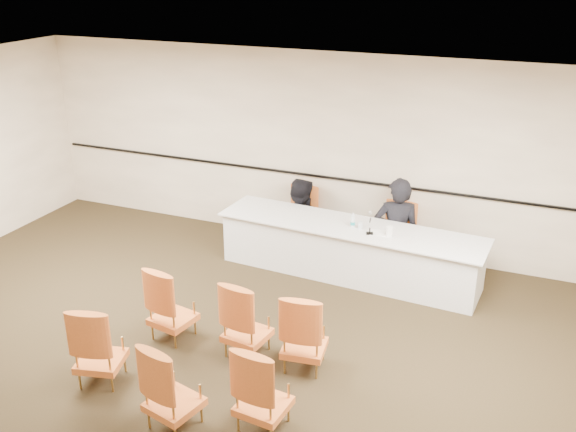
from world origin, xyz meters
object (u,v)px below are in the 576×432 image
object	(u,v)px
coffee_cup	(389,232)
aud_chair_back_right	(263,386)
water_bottle	(353,220)
panel_table	(349,250)
aud_chair_front_right	(304,330)
aud_chair_front_left	(172,302)
aud_chair_front_mid	(247,318)
panelist_second	(299,230)
aud_chair_back_left	(99,343)
panelist_main	(396,237)
aud_chair_back_mid	(173,385)
panelist_second_chair	(299,218)
drinking_glass	(360,226)
panelist_main_chair	(396,236)
microphone	(370,224)

from	to	relation	value
coffee_cup	aud_chair_back_right	distance (m)	3.29
water_bottle	aud_chair_back_right	size ratio (longest dim) A/B	0.22
panel_table	aud_chair_front_right	distance (m)	2.33
aud_chair_front_left	aud_chair_front_mid	size ratio (longest dim) A/B	1.00
aud_chair_front_right	aud_chair_back_right	xyz separation A→B (m)	(-0.01, -1.07, 0.00)
panel_table	panelist_second	xyz separation A→B (m)	(-1.01, 0.63, -0.11)
aud_chair_back_right	coffee_cup	bearing A→B (deg)	88.47
aud_chair_front_left	aud_chair_back_left	xyz separation A→B (m)	(-0.26, -1.03, 0.00)
panelist_main	panelist_second	distance (m)	1.58
panelist_main	aud_chair_back_mid	distance (m)	4.39
aud_chair_front_left	aud_chair_back_mid	size ratio (longest dim) A/B	1.00
panelist_second_chair	aud_chair_front_mid	world-z (taller)	same
panelist_second	panelist_second_chair	distance (m)	0.20
aud_chair_front_right	aud_chair_back_right	world-z (taller)	same
drinking_glass	aud_chair_back_left	bearing A→B (deg)	-119.23
panelist_second_chair	aud_chair_back_mid	bearing A→B (deg)	-81.01
panelist_second	drinking_glass	world-z (taller)	panelist_second
water_bottle	aud_chair_back_mid	distance (m)	3.75
panelist_second_chair	panelist_main_chair	bearing A→B (deg)	-0.00
panelist_main_chair	aud_chair_front_mid	bearing A→B (deg)	-106.24
panelist_main_chair	water_bottle	xyz separation A→B (m)	(-0.50, -0.56, 0.39)
drinking_glass	aud_chair_front_left	bearing A→B (deg)	-124.88
drinking_glass	aud_chair_front_left	distance (m)	2.84
aud_chair_front_left	aud_chair_back_mid	world-z (taller)	same
panel_table	panelist_main_chair	size ratio (longest dim) A/B	4.01
water_bottle	aud_chair_front_left	xyz separation A→B (m)	(-1.50, -2.33, -0.39)
drinking_glass	aud_chair_back_mid	size ratio (longest dim) A/B	0.11
panelist_second	aud_chair_front_mid	distance (m)	3.01
aud_chair_front_mid	aud_chair_back_left	xyz separation A→B (m)	(-1.23, -1.06, 0.00)
coffee_cup	aud_chair_front_mid	distance (m)	2.46
panelist_second_chair	water_bottle	distance (m)	1.31
coffee_cup	aud_chair_front_right	xyz separation A→B (m)	(-0.38, -2.18, -0.36)
aud_chair_front_left	aud_chair_back_right	world-z (taller)	same
aud_chair_back_right	aud_chair_front_mid	bearing A→B (deg)	128.27
panelist_main_chair	drinking_glass	xyz separation A→B (m)	(-0.39, -0.58, 0.34)
panelist_second_chair	coffee_cup	distance (m)	1.82
aud_chair_back_left	aud_chair_back_right	size ratio (longest dim) A/B	1.00
panelist_second	aud_chair_back_right	size ratio (longest dim) A/B	1.79
water_bottle	drinking_glass	bearing A→B (deg)	-6.72
microphone	aud_chair_front_right	xyz separation A→B (m)	(-0.11, -2.15, -0.43)
drinking_glass	aud_chair_back_right	size ratio (longest dim) A/B	0.11
panelist_second_chair	aud_chair_front_left	xyz separation A→B (m)	(-0.44, -2.99, 0.00)
drinking_glass	aud_chair_back_left	size ratio (longest dim) A/B	0.11
panelist_second	aud_chair_back_mid	world-z (taller)	panelist_second
panelist_second	microphone	size ratio (longest dim) A/B	5.95
water_bottle	aud_chair_front_mid	size ratio (longest dim) A/B	0.22
aud_chair_front_mid	aud_chair_back_left	distance (m)	1.62
panel_table	aud_chair_back_mid	bearing A→B (deg)	-95.67
coffee_cup	aud_chair_front_right	bearing A→B (deg)	-99.84
panelist_second_chair	drinking_glass	bearing A→B (deg)	-26.21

